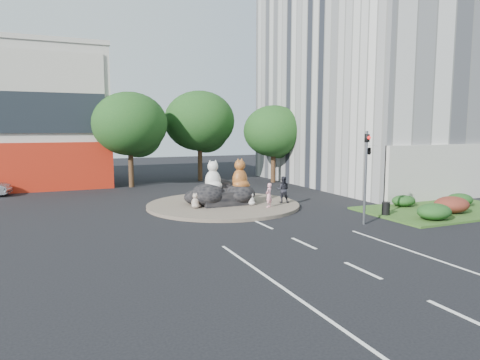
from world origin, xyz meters
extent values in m
plane|color=black|center=(0.00, 0.00, 0.00)|extent=(120.00, 120.00, 0.00)
cylinder|color=brown|center=(0.00, 10.00, 0.10)|extent=(10.00, 10.00, 0.20)
cube|color=#1D4416|center=(12.00, 3.00, 0.06)|extent=(10.00, 6.00, 0.12)
cylinder|color=#382314|center=(-4.00, 22.00, 1.87)|extent=(0.44, 0.44, 3.74)
ellipsoid|color=#133D16|center=(-4.00, 22.00, 5.53)|extent=(6.46, 6.46, 5.49)
sphere|color=#133D16|center=(-3.20, 22.50, 4.68)|extent=(4.25, 4.25, 4.25)
sphere|color=#133D16|center=(-4.70, 21.70, 4.93)|extent=(3.74, 3.74, 3.74)
cylinder|color=#382314|center=(3.00, 24.00, 1.98)|extent=(0.44, 0.44, 3.96)
ellipsoid|color=#133D16|center=(3.00, 24.00, 5.85)|extent=(6.84, 6.84, 5.81)
sphere|color=#133D16|center=(3.80, 24.50, 4.95)|extent=(4.50, 4.50, 4.50)
sphere|color=#133D16|center=(2.30, 23.70, 5.22)|extent=(3.96, 3.96, 3.96)
cylinder|color=#382314|center=(9.00, 20.00, 1.65)|extent=(0.44, 0.44, 3.30)
ellipsoid|color=#133D16|center=(9.00, 20.00, 4.88)|extent=(5.70, 5.70, 4.84)
sphere|color=#133D16|center=(9.80, 20.50, 4.12)|extent=(3.75, 3.75, 3.75)
sphere|color=#133D16|center=(8.30, 19.70, 4.35)|extent=(3.30, 3.30, 3.30)
ellipsoid|color=#133D16|center=(9.00, 1.00, 0.57)|extent=(2.00, 1.60, 0.90)
ellipsoid|color=#492013|center=(11.50, 2.00, 0.61)|extent=(2.20, 1.76, 0.99)
ellipsoid|color=#133D16|center=(14.00, 3.50, 0.53)|extent=(1.80, 1.44, 0.81)
ellipsoid|color=#133D16|center=(10.50, 4.80, 0.48)|extent=(1.60, 1.28, 0.72)
cylinder|color=#595B60|center=(5.00, 2.00, 2.50)|extent=(0.14, 0.14, 5.00)
imported|color=black|center=(5.00, 2.00, 4.20)|extent=(0.21, 0.26, 1.30)
imported|color=black|center=(5.20, 2.00, 4.00)|extent=(0.26, 1.24, 0.50)
sphere|color=red|center=(5.00, 1.82, 4.65)|extent=(0.18, 0.18, 0.18)
cylinder|color=#595B60|center=(13.00, 8.00, 4.00)|extent=(0.18, 0.18, 8.00)
cylinder|color=#595B60|center=(12.00, 8.00, 8.00)|extent=(2.00, 0.12, 0.12)
cube|color=silver|center=(11.00, 8.00, 7.90)|extent=(0.50, 0.22, 0.12)
imported|color=pink|center=(2.17, 7.65, 0.96)|extent=(0.66, 0.62, 1.52)
imported|color=black|center=(3.79, 8.73, 1.08)|extent=(1.07, 1.00, 1.76)
cylinder|color=black|center=(7.50, 3.11, 0.49)|extent=(0.50, 0.50, 0.75)
camera|label=1|loc=(-10.06, -16.00, 5.13)|focal=32.00mm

